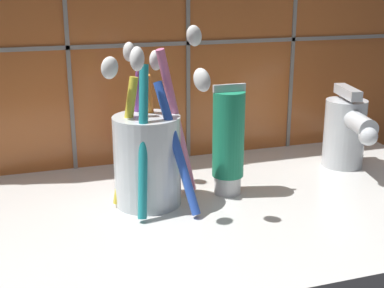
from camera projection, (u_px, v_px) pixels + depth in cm
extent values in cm
cube|color=silver|center=(223.00, 213.00, 56.84)|extent=(59.88, 34.21, 2.00)
cube|color=gray|center=(177.00, 44.00, 67.12)|extent=(69.88, 0.24, 0.50)
cube|color=gray|center=(65.00, 0.00, 61.47)|extent=(0.50, 0.24, 45.03)
cylinder|color=silver|center=(147.00, 161.00, 55.53)|extent=(6.99, 6.99, 9.47)
cylinder|color=pink|center=(177.00, 123.00, 56.13)|extent=(4.91, 2.46, 16.00)
ellipsoid|color=white|center=(194.00, 36.00, 54.85)|extent=(2.49, 1.95, 2.55)
cylinder|color=orange|center=(152.00, 134.00, 57.17)|extent=(2.84, 3.60, 13.32)
ellipsoid|color=white|center=(156.00, 60.00, 56.48)|extent=(2.26, 2.48, 2.51)
cylinder|color=purple|center=(137.00, 129.00, 57.76)|extent=(0.93, 5.60, 14.14)
ellipsoid|color=white|center=(129.00, 52.00, 57.91)|extent=(1.31, 2.32, 2.63)
cylinder|color=yellow|center=(126.00, 142.00, 54.34)|extent=(3.30, 1.41, 13.28)
ellipsoid|color=white|center=(110.00, 68.00, 51.51)|extent=(2.23, 1.61, 2.46)
cylinder|color=teal|center=(143.00, 142.00, 51.73)|extent=(2.52, 4.44, 14.76)
ellipsoid|color=white|center=(137.00, 59.00, 47.35)|extent=(2.03, 2.50, 2.54)
cylinder|color=blue|center=(178.00, 150.00, 52.64)|extent=(3.66, 5.98, 12.98)
ellipsoid|color=white|center=(202.00, 80.00, 48.40)|extent=(2.26, 2.75, 2.69)
cylinder|color=white|center=(227.00, 184.00, 59.36)|extent=(2.94, 2.94, 2.06)
cylinder|color=#1E8C60|center=(228.00, 134.00, 57.69)|extent=(3.46, 3.46, 9.39)
cube|color=silver|center=(229.00, 88.00, 56.20)|extent=(3.63, 0.36, 0.80)
cylinder|color=silver|center=(344.00, 133.00, 67.28)|extent=(5.12, 5.12, 8.54)
cylinder|color=silver|center=(357.00, 122.00, 63.20)|extent=(3.83, 7.43, 2.30)
sphere|color=silver|center=(369.00, 136.00, 60.05)|extent=(2.15, 2.15, 2.15)
cube|color=silver|center=(348.00, 92.00, 65.74)|extent=(2.71, 6.16, 1.20)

